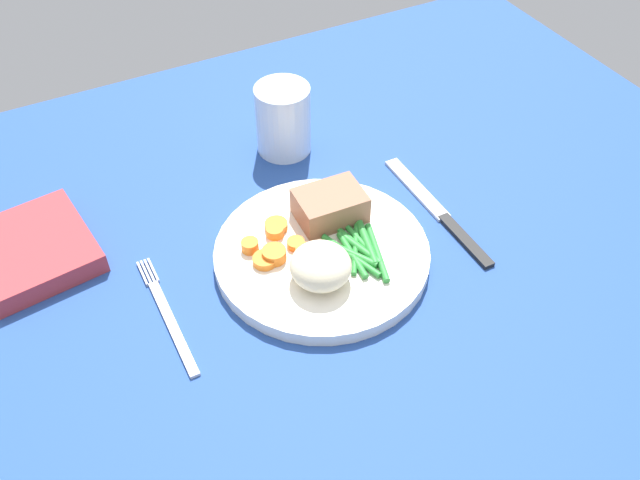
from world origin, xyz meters
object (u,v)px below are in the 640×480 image
meat_portion (330,206)px  fork (167,315)px  knife (439,212)px  napkin (33,250)px  dinner_plate (320,252)px  water_glass (283,124)px

meat_portion → fork: bearing=-169.2°
fork → meat_portion: bearing=8.2°
knife → napkin: size_ratio=1.57×
dinner_plate → napkin: napkin is taller
fork → knife: knife is taller
dinner_plate → knife: bearing=-1.1°
dinner_plate → knife: size_ratio=1.14×
meat_portion → napkin: bearing=161.2°
knife → fork: bearing=-177.7°
dinner_plate → water_glass: bearing=76.1°
fork → napkin: (-10.24, 14.52, 1.00)cm
fork → water_glass: bearing=38.7°
knife → water_glass: water_glass is taller
dinner_plate → fork: bearing=-179.2°
fork → knife: (33.13, -0.03, -0.00)cm
water_glass → napkin: bearing=-171.2°
fork → water_glass: size_ratio=1.84×
meat_portion → napkin: meat_portion is taller
dinner_plate → fork: size_ratio=1.41×
dinner_plate → water_glass: size_ratio=2.60×
napkin → meat_portion: bearing=-18.8°
meat_portion → knife: bearing=-17.8°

